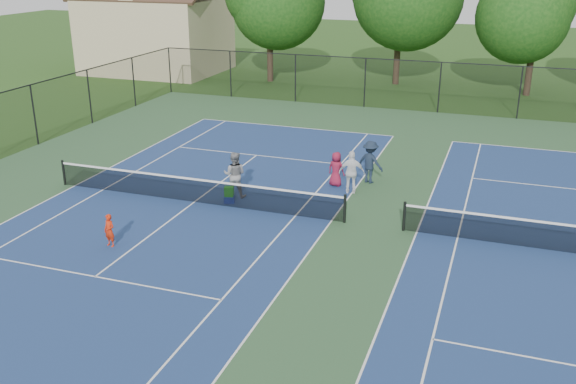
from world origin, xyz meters
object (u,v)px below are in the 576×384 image
(child_player, at_px, (109,231))
(ball_hopper, at_px, (229,191))
(clapboard_house, at_px, (156,32))
(bystander_a, at_px, (352,172))
(ball_crate, at_px, (229,199))
(tree_back_c, at_px, (537,11))
(bystander_c, at_px, (336,169))
(instructor, at_px, (235,175))
(bystander_b, at_px, (370,162))

(child_player, xyz_separation_m, ball_hopper, (2.08, 4.81, -0.09))
(clapboard_house, distance_m, bystander_a, 30.79)
(ball_crate, bearing_deg, clapboard_house, 125.11)
(bystander_a, height_order, ball_hopper, bystander_a)
(tree_back_c, relative_size, ball_crate, 21.35)
(bystander_c, xyz_separation_m, ball_crate, (-3.34, -3.22, -0.58))
(instructor, distance_m, ball_crate, 1.05)
(clapboard_house, bearing_deg, child_player, -62.64)
(bystander_a, bearing_deg, child_player, 37.44)
(bystander_a, distance_m, ball_hopper, 4.91)
(tree_back_c, distance_m, clapboard_house, 28.10)
(tree_back_c, bearing_deg, child_player, -113.49)
(bystander_b, relative_size, ball_crate, 4.56)
(bystander_c, bearing_deg, tree_back_c, -97.72)
(child_player, height_order, bystander_b, bystander_b)
(ball_crate, bearing_deg, instructor, 95.35)
(tree_back_c, xyz_separation_m, instructor, (-10.77, -23.90, -4.57))
(bystander_c, xyz_separation_m, ball_hopper, (-3.34, -3.22, -0.25))
(clapboard_house, bearing_deg, bystander_b, -43.21)
(clapboard_house, relative_size, ball_crate, 27.47)
(child_player, bearing_deg, bystander_a, 62.63)
(bystander_c, height_order, ball_crate, bystander_c)
(bystander_c, bearing_deg, instructor, 47.73)
(ball_crate, bearing_deg, ball_hopper, 0.00)
(clapboard_house, distance_m, instructor, 29.54)
(child_player, bearing_deg, clapboard_house, 129.94)
(bystander_c, bearing_deg, bystander_b, -133.77)
(instructor, height_order, ball_crate, instructor)
(clapboard_house, relative_size, bystander_b, 6.03)
(ball_hopper, bearing_deg, ball_crate, 0.00)
(ball_hopper, bearing_deg, bystander_c, 43.91)
(child_player, bearing_deg, ball_crate, 79.21)
(bystander_c, bearing_deg, child_player, 67.26)
(instructor, bearing_deg, bystander_b, -154.29)
(tree_back_c, distance_m, ball_crate, 27.35)
(bystander_b, bearing_deg, clapboard_house, -24.47)
(tree_back_c, height_order, bystander_a, tree_back_c)
(clapboard_house, xyz_separation_m, instructor, (17.23, -23.90, -2.18))
(tree_back_c, relative_size, bystander_a, 4.84)
(bystander_b, bearing_deg, instructor, 54.80)
(child_player, height_order, instructor, instructor)
(bystander_c, distance_m, ball_hopper, 4.64)
(child_player, relative_size, ball_crate, 2.82)
(bystander_c, relative_size, ball_hopper, 3.81)
(child_player, height_order, bystander_a, bystander_a)
(instructor, bearing_deg, bystander_a, -165.91)
(bystander_b, xyz_separation_m, ball_hopper, (-4.56, -4.07, -0.43))
(clapboard_house, bearing_deg, tree_back_c, 0.00)
(clapboard_house, xyz_separation_m, bystander_a, (21.44, -21.99, -2.22))
(bystander_b, xyz_separation_m, bystander_c, (-1.22, -0.85, -0.18))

